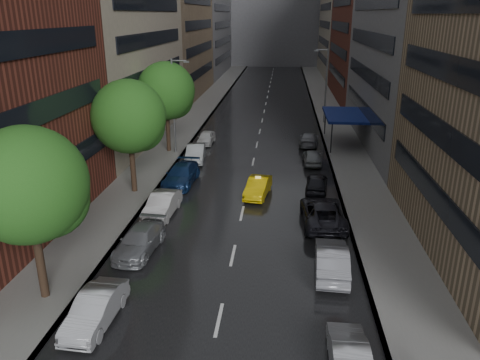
% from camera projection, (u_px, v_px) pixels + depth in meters
% --- Properties ---
extents(road, '(14.00, 140.00, 0.01)m').
position_uv_depth(road, '(264.00, 114.00, 64.23)').
color(road, black).
rests_on(road, ground).
extents(sidewalk_left, '(4.00, 140.00, 0.15)m').
position_uv_depth(sidewalk_left, '(199.00, 112.00, 64.99)').
color(sidewalk_left, gray).
rests_on(sidewalk_left, ground).
extents(sidewalk_right, '(4.00, 140.00, 0.15)m').
position_uv_depth(sidewalk_right, '(330.00, 115.00, 63.44)').
color(sidewalk_right, gray).
rests_on(sidewalk_right, ground).
extents(building_far, '(40.00, 14.00, 32.00)m').
position_uv_depth(building_far, '(276.00, 2.00, 122.66)').
color(building_far, slate).
rests_on(building_far, ground).
extents(tree_near, '(5.35, 5.35, 8.53)m').
position_uv_depth(tree_near, '(28.00, 185.00, 20.74)').
color(tree_near, '#382619').
rests_on(tree_near, ground).
extents(tree_mid, '(5.44, 5.44, 8.67)m').
position_uv_depth(tree_mid, '(129.00, 117.00, 34.12)').
color(tree_mid, '#382619').
rests_on(tree_mid, ground).
extents(tree_far, '(5.55, 5.55, 8.85)m').
position_uv_depth(tree_far, '(166.00, 91.00, 44.70)').
color(tree_far, '#382619').
rests_on(tree_far, ground).
extents(taxi, '(2.08, 4.40, 1.39)m').
position_uv_depth(taxi, '(258.00, 187.00, 35.25)').
color(taxi, yellow).
rests_on(taxi, ground).
extents(parked_cars_left, '(2.49, 34.92, 1.58)m').
position_uv_depth(parked_cars_left, '(173.00, 189.00, 34.77)').
color(parked_cars_left, '#A1A2A6').
rests_on(parked_cars_left, ground).
extents(parked_cars_right, '(2.91, 37.37, 1.60)m').
position_uv_depth(parked_cars_right, '(320.00, 197.00, 33.17)').
color(parked_cars_right, gray).
rests_on(parked_cars_right, ground).
extents(street_lamp_left, '(1.74, 0.22, 9.00)m').
position_uv_depth(street_lamp_left, '(174.00, 104.00, 44.50)').
color(street_lamp_left, gray).
rests_on(street_lamp_left, sidewalk_left).
extents(street_lamp_right, '(1.74, 0.22, 9.00)m').
position_uv_depth(street_lamp_right, '(325.00, 84.00, 57.24)').
color(street_lamp_right, gray).
rests_on(street_lamp_right, sidewalk_right).
extents(awning, '(4.00, 8.00, 3.12)m').
position_uv_depth(awning, '(344.00, 115.00, 48.34)').
color(awning, navy).
rests_on(awning, sidewalk_right).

